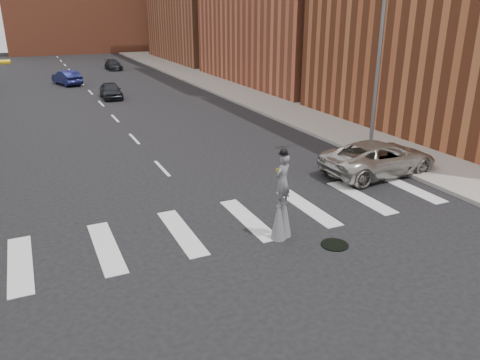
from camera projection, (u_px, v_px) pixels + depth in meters
The scene contains 9 objects.
ground_plane at pixel (227, 237), 15.90m from camera, with size 160.00×160.00×0.00m, color black.
sidewalk_right at pixel (245, 93), 42.07m from camera, with size 5.00×90.00×0.18m, color gray.
manhole at pixel (335, 245), 15.37m from camera, with size 0.90×0.90×0.04m, color black.
streetlight at pixel (377, 59), 23.59m from camera, with size 2.05×0.20×9.00m.
stilt_performer at pixel (282, 203), 15.49m from camera, with size 0.81×0.67×3.14m.
suv_crossing at pixel (379, 158), 21.72m from camera, with size 2.60×5.63×1.57m, color #ACAAA2.
car_near at pixel (111, 90), 40.06m from camera, with size 1.59×3.95×1.34m, color black.
car_mid at pixel (67, 78), 47.09m from camera, with size 1.54×4.41×1.45m, color navy.
car_far at pixel (113, 65), 58.63m from camera, with size 1.64×4.03×1.17m, color black.
Camera 1 is at (-5.55, -13.12, 7.34)m, focal length 35.00 mm.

